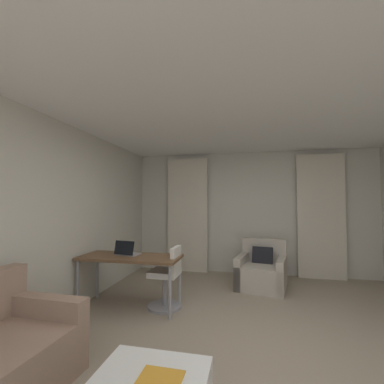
# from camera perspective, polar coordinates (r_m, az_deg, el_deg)

# --- Properties ---
(ground_plane) EXTENTS (12.00, 12.00, 0.00)m
(ground_plane) POSITION_cam_1_polar(r_m,az_deg,el_deg) (3.09, 14.08, -31.67)
(ground_plane) COLOR gray
(wall_window) EXTENTS (5.12, 0.06, 2.60)m
(wall_window) POSITION_cam_1_polar(r_m,az_deg,el_deg) (5.73, 12.87, -4.46)
(wall_window) COLOR beige
(wall_window) RESTS_ON ground
(wall_left) EXTENTS (0.06, 6.12, 2.60)m
(wall_left) POSITION_cam_1_polar(r_m,az_deg,el_deg) (3.65, -30.36, -5.44)
(wall_left) COLOR beige
(wall_left) RESTS_ON ground
(ceiling) EXTENTS (5.12, 6.12, 0.06)m
(ceiling) POSITION_cam_1_polar(r_m,az_deg,el_deg) (2.91, 13.53, 20.18)
(ceiling) COLOR white
(ceiling) RESTS_ON wall_left
(curtain_left_panel) EXTENTS (0.90, 0.06, 2.50)m
(curtain_left_panel) POSITION_cam_1_polar(r_m,az_deg,el_deg) (5.75, -1.00, -5.01)
(curtain_left_panel) COLOR beige
(curtain_left_panel) RESTS_ON ground
(curtain_right_panel) EXTENTS (0.90, 0.06, 2.50)m
(curtain_right_panel) POSITION_cam_1_polar(r_m,az_deg,el_deg) (5.78, 26.70, -4.74)
(curtain_right_panel) COLOR beige
(curtain_right_panel) RESTS_ON ground
(armchair) EXTENTS (0.96, 0.99, 0.83)m
(armchair) POSITION_cam_1_polar(r_m,az_deg,el_deg) (4.98, 15.26, -16.68)
(armchair) COLOR #B2A899
(armchair) RESTS_ON ground
(desk) EXTENTS (1.46, 0.60, 0.74)m
(desk) POSITION_cam_1_polar(r_m,az_deg,el_deg) (3.97, -13.54, -14.50)
(desk) COLOR brown
(desk) RESTS_ON ground
(desk_chair) EXTENTS (0.48, 0.48, 0.88)m
(desk_chair) POSITION_cam_1_polar(r_m,az_deg,el_deg) (3.93, -5.52, -18.97)
(desk_chair) COLOR gray
(desk_chair) RESTS_ON ground
(laptop) EXTENTS (0.36, 0.29, 0.22)m
(laptop) POSITION_cam_1_polar(r_m,az_deg,el_deg) (4.02, -14.22, -12.78)
(laptop) COLOR #ADADB2
(laptop) RESTS_ON desk
(magazine_open) EXTENTS (0.28, 0.20, 0.01)m
(magazine_open) POSITION_cam_1_polar(r_m,az_deg,el_deg) (2.02, -6.98, -35.79)
(magazine_open) COLOR orange
(magazine_open) RESTS_ON coffee_table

